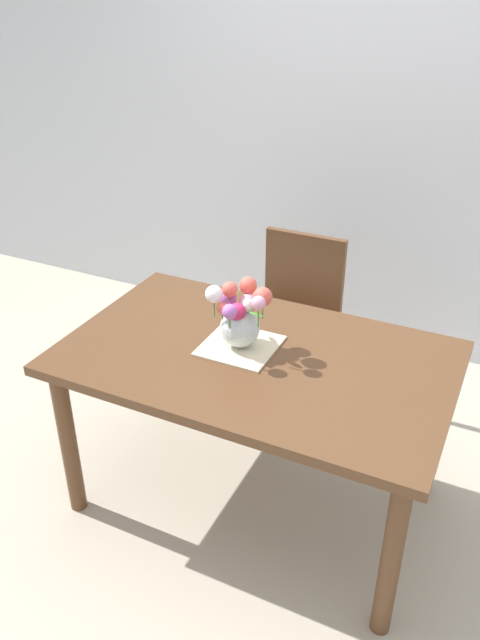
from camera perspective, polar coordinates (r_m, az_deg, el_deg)
The scene contains 6 objects.
ground_plane at distance 2.90m, azimuth 1.27°, elevation -15.72°, with size 12.00×12.00×0.00m, color #B7AD99.
back_wall at distance 3.63m, azimuth 12.69°, elevation 18.34°, with size 7.00×0.10×2.80m, color silver.
dining_table at distance 2.48m, azimuth 1.43°, elevation -4.95°, with size 1.49×0.92×0.76m.
chair_far at distance 3.23m, azimuth 5.00°, elevation 0.88°, with size 0.42×0.42×0.90m.
placemat at distance 2.47m, azimuth -0.00°, elevation -2.34°, with size 0.28×0.28×0.01m, color beige.
flower_vase at distance 2.40m, azimuth 0.01°, elevation 0.40°, with size 0.24×0.25×0.27m.
Camera 1 is at (0.83, -1.87, 2.06)m, focal length 35.30 mm.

